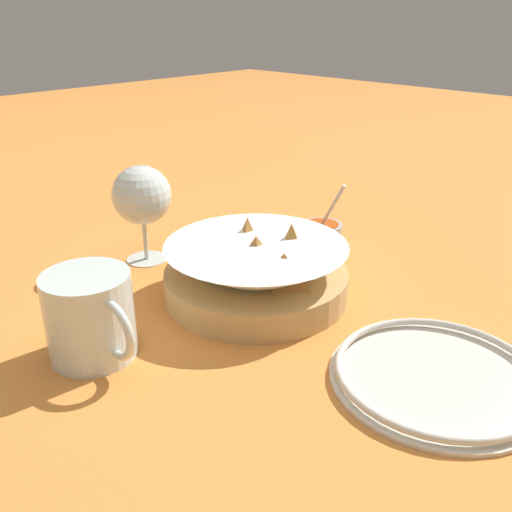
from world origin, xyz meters
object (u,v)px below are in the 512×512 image
object	(u,v)px
food_basket	(256,273)
sauce_cup	(321,236)
side_plate	(437,375)
beer_mug	(91,319)
wine_glass	(142,198)

from	to	relation	value
food_basket	sauce_cup	bearing A→B (deg)	100.05
sauce_cup	side_plate	bearing A→B (deg)	-31.62
food_basket	beer_mug	distance (m)	0.22
wine_glass	beer_mug	size ratio (longest dim) A/B	1.09
food_basket	wine_glass	bearing A→B (deg)	-170.93
food_basket	beer_mug	xyz separation A→B (m)	(-0.03, -0.22, 0.01)
sauce_cup	wine_glass	bearing A→B (deg)	-129.03
sauce_cup	wine_glass	xyz separation A→B (m)	(-0.17, -0.21, 0.07)
food_basket	sauce_cup	distance (m)	0.18
sauce_cup	beer_mug	xyz separation A→B (m)	(0.00, -0.40, 0.02)
side_plate	food_basket	bearing A→B (deg)	179.01
wine_glass	food_basket	bearing A→B (deg)	9.07
sauce_cup	beer_mug	distance (m)	0.40
sauce_cup	beer_mug	bearing A→B (deg)	-89.98
wine_glass	side_plate	bearing A→B (deg)	3.39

